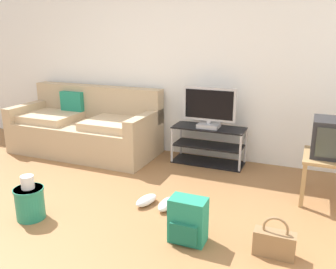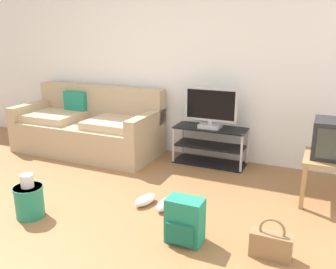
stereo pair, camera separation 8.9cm
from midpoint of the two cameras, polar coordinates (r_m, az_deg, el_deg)
ground_plane at (r=3.25m, az=-18.94°, el=-15.22°), size 9.00×9.80×0.02m
wall_back at (r=4.88m, az=-0.93°, el=12.80°), size 9.00×0.10×2.70m
couch at (r=5.12m, az=-13.50°, el=0.93°), size 2.02×0.91×0.90m
tv_stand at (r=4.56m, az=5.98°, el=-1.73°), size 0.91×0.37×0.48m
flat_tv at (r=4.42m, az=6.08°, el=4.26°), size 0.67×0.22×0.51m
side_table at (r=3.81m, az=24.38°, el=-4.26°), size 0.55×0.55×0.47m
crt_tv at (r=3.75m, az=24.82°, el=-0.53°), size 0.43×0.40×0.37m
backpack at (r=2.92m, az=2.34°, el=-13.69°), size 0.29×0.25×0.37m
handbag at (r=2.89m, az=15.88°, el=-16.38°), size 0.31×0.12×0.32m
cleaning_bucket at (r=3.50m, az=-22.08°, el=-9.86°), size 0.27×0.27×0.41m
sneakers_pair at (r=3.51m, az=-2.64°, el=-10.84°), size 0.37×0.30×0.09m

